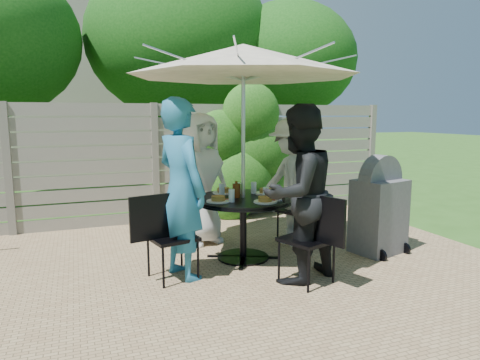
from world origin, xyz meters
name	(u,v)px	position (x,y,z in m)	size (l,w,h in m)	color
backyard_envelope	(115,84)	(0.09, 10.29, 2.61)	(60.00, 60.00, 5.00)	#2D571B
patio_table	(243,217)	(0.63, 0.94, 0.51)	(1.44, 1.44, 0.74)	black
umbrella	(243,61)	(0.63, 0.94, 2.25)	(3.21, 3.21, 2.43)	silver
chair_back	(195,223)	(0.31, 1.84, 0.25)	(0.51, 0.63, 0.83)	black
person_back	(201,179)	(0.35, 1.72, 0.85)	(0.83, 0.54, 1.70)	silver
chair_left	(171,254)	(-0.28, 0.61, 0.27)	(0.69, 0.52, 0.90)	black
person_left	(181,190)	(-0.15, 0.65, 0.92)	(0.67, 0.44, 1.84)	#21678F
chair_front	(308,257)	(0.96, 0.03, 0.28)	(0.56, 0.70, 0.92)	black
person_front	(298,194)	(0.92, 0.15, 0.89)	(0.86, 0.67, 1.78)	black
chair_right	(299,223)	(1.54, 1.26, 0.27)	(0.68, 0.56, 0.89)	black
person_right	(292,183)	(1.41, 1.22, 0.82)	(1.06, 0.61, 1.64)	silver
plate_back	(223,191)	(0.51, 1.27, 0.76)	(0.26, 0.26, 0.06)	white
plate_left	(218,199)	(0.29, 0.81, 0.76)	(0.26, 0.26, 0.06)	white
plate_front	(265,200)	(0.76, 0.60, 0.76)	(0.26, 0.26, 0.06)	white
plate_right	(266,192)	(0.97, 1.06, 0.76)	(0.26, 0.26, 0.06)	white
plate_extra	(273,197)	(0.90, 0.71, 0.76)	(0.24, 0.24, 0.06)	white
glass_back	(222,190)	(0.45, 1.14, 0.81)	(0.07, 0.07, 0.14)	silver
glass_left	(232,196)	(0.42, 0.75, 0.81)	(0.07, 0.07, 0.14)	silver
glass_front	(266,194)	(0.82, 0.73, 0.81)	(0.07, 0.07, 0.14)	silver
glass_right	(254,188)	(0.84, 1.12, 0.81)	(0.07, 0.07, 0.14)	silver
syrup_jug	(236,191)	(0.56, 0.96, 0.82)	(0.09, 0.09, 0.16)	#59280C
coffee_cup	(237,189)	(0.65, 1.18, 0.80)	(0.08, 0.08, 0.12)	#C6B293
bbq_grill	(379,209)	(2.24, 0.57, 0.55)	(0.68, 0.58, 1.20)	#5D5D62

